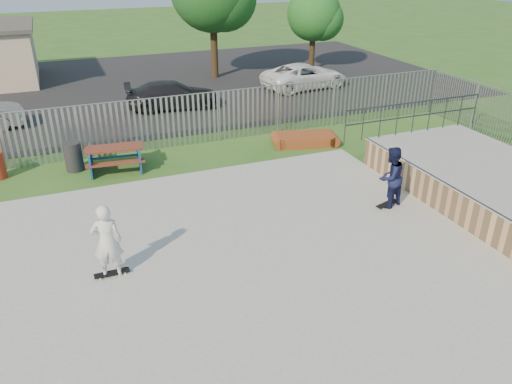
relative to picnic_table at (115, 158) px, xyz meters
name	(u,v)px	position (x,y,z in m)	size (l,w,h in m)	color
ground	(190,289)	(0.61, -7.61, -0.42)	(120.00, 120.00, 0.00)	#306121
concrete_slab	(190,286)	(0.61, -7.61, -0.34)	(15.00, 12.00, 0.15)	#9B9B96
quarter_pipe	(484,183)	(10.11, -6.57, 0.14)	(5.50, 7.05, 2.19)	tan
fence	(181,168)	(1.61, -3.03, 0.58)	(26.04, 16.02, 2.00)	gray
picnic_table	(115,158)	(0.00, 0.00, 0.00)	(2.09, 1.78, 0.82)	#5F281B
funbox	(305,139)	(7.22, -0.30, -0.20)	(2.35, 1.58, 0.43)	brown
trash_bin_grey	(73,156)	(-1.34, 0.43, 0.09)	(0.61, 0.61, 1.01)	#252528
parking_lot	(99,90)	(0.61, 11.39, -0.41)	(40.00, 18.00, 0.02)	black
car_dark	(173,95)	(3.58, 6.45, 0.24)	(1.80, 4.42, 1.28)	black
car_white	(305,76)	(11.15, 7.53, 0.27)	(2.21, 4.79, 1.33)	white
tree_right	(314,14)	(13.69, 11.57, 2.94)	(3.24, 3.24, 5.00)	#3A2A17
skateboard_a	(387,204)	(6.98, -6.09, -0.23)	(0.82, 0.41, 0.08)	black
skateboard_b	(112,274)	(-0.98, -6.63, -0.23)	(0.80, 0.22, 0.08)	black
skater_navy	(390,177)	(6.98, -6.09, 0.64)	(0.89, 0.69, 1.82)	#12163A
skater_white	(107,241)	(-0.98, -6.63, 0.64)	(0.67, 0.44, 1.82)	silver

